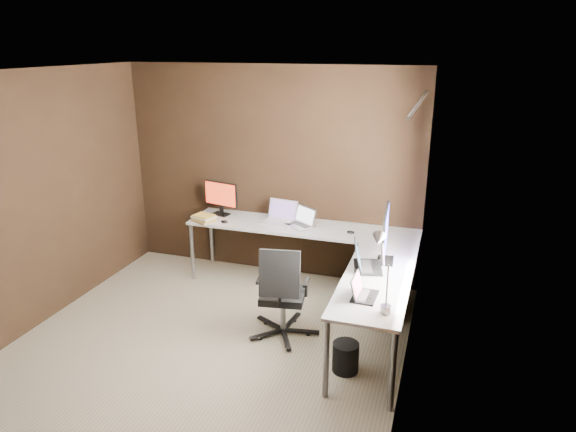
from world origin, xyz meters
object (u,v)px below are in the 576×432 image
at_px(laptop_black_big, 364,263).
at_px(wastebasket, 346,357).
at_px(laptop_silver, 302,222).
at_px(monitor_left, 221,196).
at_px(laptop_black_small, 362,292).
at_px(monitor_right, 385,233).
at_px(book_stack, 204,218).
at_px(drawer_pedestal, 379,284).
at_px(desk_lamp, 381,262).
at_px(laptop_white, 281,217).
at_px(office_chair, 282,310).

height_order(laptop_black_big, wastebasket, laptop_black_big).
height_order(laptop_silver, wastebasket, laptop_silver).
xyz_separation_m(monitor_left, laptop_black_small, (2.01, -1.61, -0.19)).
xyz_separation_m(laptop_silver, laptop_black_big, (0.88, -0.94, 0.01)).
bearing_deg(monitor_right, book_stack, 72.07).
bearing_deg(drawer_pedestal, monitor_left, 167.30).
bearing_deg(desk_lamp, laptop_black_small, 143.00).
height_order(book_stack, wastebasket, book_stack).
bearing_deg(monitor_left, laptop_black_small, -25.84).
height_order(monitor_right, wastebasket, monitor_right).
distance_m(laptop_white, book_stack, 0.90).
bearing_deg(monitor_left, laptop_white, 11.46).
distance_m(laptop_white, laptop_black_big, 1.54).
bearing_deg(office_chair, book_stack, 134.44).
relative_size(monitor_left, laptop_black_small, 1.64).
distance_m(monitor_left, laptop_black_small, 2.58).
bearing_deg(laptop_silver, monitor_left, -150.87).
relative_size(monitor_left, book_stack, 1.47).
bearing_deg(desk_lamp, monitor_right, 100.21).
height_order(laptop_black_big, desk_lamp, desk_lamp).
height_order(monitor_left, laptop_black_small, monitor_left).
bearing_deg(monitor_left, laptop_black_big, -15.29).
xyz_separation_m(laptop_black_big, book_stack, (-2.01, 0.73, -0.01)).
bearing_deg(office_chair, drawer_pedestal, 35.12).
bearing_deg(book_stack, laptop_white, 18.36).
distance_m(monitor_left, wastebasket, 2.63).
distance_m(monitor_right, wastebasket, 1.21).
bearing_deg(laptop_black_big, book_stack, 57.81).
distance_m(laptop_white, laptop_silver, 0.29).
distance_m(laptop_silver, desk_lamp, 2.03).
distance_m(book_stack, office_chair, 1.67).
bearing_deg(drawer_pedestal, laptop_white, 160.68).
bearing_deg(monitor_right, office_chair, 111.23).
bearing_deg(laptop_black_small, book_stack, 60.39).
relative_size(monitor_left, monitor_right, 0.74).
distance_m(office_chair, wastebasket, 0.81).
height_order(desk_lamp, office_chair, desk_lamp).
relative_size(laptop_white, desk_lamp, 0.64).
distance_m(laptop_black_big, laptop_black_small, 0.58).
relative_size(monitor_right, laptop_black_small, 2.23).
bearing_deg(laptop_black_big, laptop_silver, 30.85).
xyz_separation_m(laptop_black_big, office_chair, (-0.73, -0.21, -0.50)).
relative_size(laptop_black_small, wastebasket, 1.06).
height_order(laptop_white, laptop_silver, laptop_white).
bearing_deg(office_chair, monitor_right, 16.48).
bearing_deg(desk_lamp, book_stack, 152.15).
relative_size(monitor_left, wastebasket, 1.74).
bearing_deg(laptop_black_small, desk_lamp, -129.55).
height_order(laptop_white, book_stack, laptop_white).
bearing_deg(wastebasket, book_stack, 146.44).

